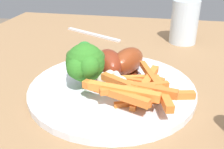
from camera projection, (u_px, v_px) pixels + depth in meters
The scene contains 10 objects.
dining_table at pixel (94, 131), 0.52m from camera, with size 1.02×0.80×0.72m.
dinner_plate at pixel (112, 88), 0.44m from camera, with size 0.28×0.28×0.01m, color silver.
broccoli_floret_front at pixel (84, 60), 0.42m from camera, with size 0.05×0.05×0.07m.
broccoli_floret_middle at pixel (85, 60), 0.42m from camera, with size 0.06×0.06×0.07m.
broccoli_floret_back at pixel (85, 64), 0.41m from camera, with size 0.07×0.06×0.08m.
carrot_fries_pile at pixel (139, 88), 0.39m from camera, with size 0.14×0.17×0.04m.
chicken_drumstick_near at pixel (126, 62), 0.47m from camera, with size 0.13×0.08×0.05m.
chicken_drumstick_far at pixel (110, 64), 0.46m from camera, with size 0.12×0.08×0.05m.
fork at pixel (93, 34), 0.73m from camera, with size 0.19×0.01×0.01m, color silver.
water_glass at pixel (184, 22), 0.65m from camera, with size 0.07×0.07×0.11m, color silver.
Camera 1 is at (0.40, 0.12, 0.94)m, focal length 41.30 mm.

